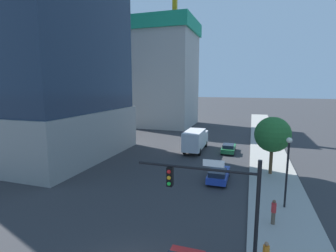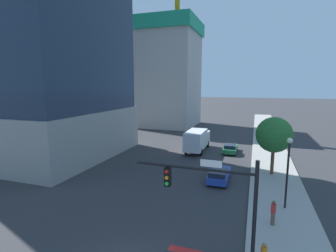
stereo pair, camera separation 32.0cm
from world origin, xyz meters
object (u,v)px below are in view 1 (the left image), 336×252
street_lamp (288,162)px  box_truck (195,139)px  pedestrian_red_shirt (274,212)px  construction_building (161,69)px  car_green (229,148)px  car_blue (218,174)px  street_tree (273,135)px  traffic_light_pole (215,193)px

street_lamp → box_truck: 19.20m
street_lamp → pedestrian_red_shirt: (-1.08, -3.04, -2.83)m
construction_building → car_green: size_ratio=7.20×
car_blue → box_truck: (-4.86, 11.37, 1.09)m
car_green → street_lamp: bearing=-70.5°
box_truck → construction_building: bearing=120.6°
street_lamp → pedestrian_red_shirt: size_ratio=3.18×
car_green → construction_building: bearing=129.6°
car_blue → street_tree: bearing=35.4°
street_tree → car_blue: bearing=-144.6°
car_blue → box_truck: bearing=113.1°
car_blue → pedestrian_red_shirt: (4.77, -7.47, 0.35)m
car_green → street_tree: bearing=-57.7°
street_tree → pedestrian_red_shirt: size_ratio=3.52×
car_blue → car_green: car_blue is taller
street_tree → pedestrian_red_shirt: (-0.49, -11.21, -3.48)m
traffic_light_pole → street_lamp: bearing=62.7°
construction_building → street_tree: construction_building is taller
traffic_light_pole → car_green: size_ratio=1.41×
street_tree → car_blue: size_ratio=1.37×
box_truck → car_blue: bearing=-66.9°
traffic_light_pole → car_blue: traffic_light_pole is taller
street_tree → car_green: 10.59m
pedestrian_red_shirt → street_tree: bearing=87.5°
construction_building → street_tree: bearing=-52.2°
street_lamp → street_tree: 8.22m
car_green → box_truck: (-4.86, -0.69, 1.14)m
construction_building → box_truck: size_ratio=4.19×
car_green → box_truck: box_truck is taller
traffic_light_pole → pedestrian_red_shirt: size_ratio=3.60×
street_lamp → box_truck: bearing=124.1°
traffic_light_pole → car_green: (-1.36, 25.18, -3.67)m
construction_building → street_lamp: construction_building is taller
traffic_light_pole → pedestrian_red_shirt: 7.36m
box_truck → traffic_light_pole: bearing=-75.7°
construction_building → car_blue: 40.93m
traffic_light_pole → car_blue: (-1.36, 13.12, -3.62)m
construction_building → pedestrian_red_shirt: construction_building is taller
street_tree → car_blue: 7.51m
box_truck → pedestrian_red_shirt: size_ratio=4.38×
street_lamp → street_tree: size_ratio=0.90×
construction_building → street_tree: (23.60, -30.46, -9.19)m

